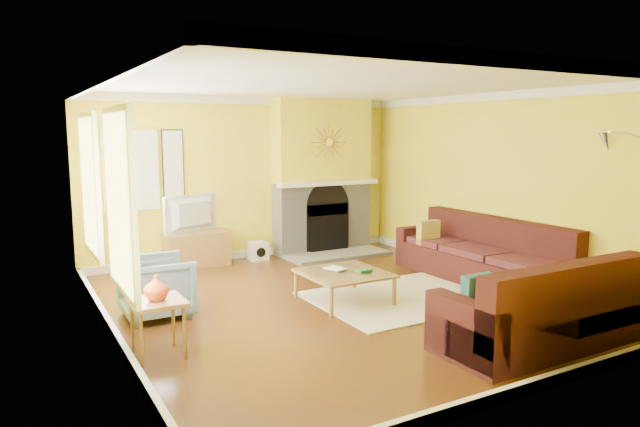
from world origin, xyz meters
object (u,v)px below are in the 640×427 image
sectional_sofa (457,266)px  media_console (197,249)px  coffee_table (344,287)px  armchair (157,287)px  side_table (158,328)px

sectional_sofa → media_console: sectional_sofa is taller
coffee_table → media_console: 2.99m
armchair → side_table: 1.23m
media_console → side_table: (-1.44, -3.42, 0.00)m
coffee_table → armchair: armchair is taller
sectional_sofa → media_console: size_ratio=3.98×
media_console → armchair: 2.51m
sectional_sofa → media_console: 4.17m
sectional_sofa → armchair: (-3.46, 1.25, -0.10)m
sectional_sofa → armchair: size_ratio=5.12×
armchair → side_table: bearing=166.8°
media_console → armchair: armchair is taller
sectional_sofa → coffee_table: sectional_sofa is taller
coffee_table → media_console: bearing=110.1°
side_table → armchair: bearing=76.8°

